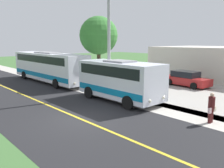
# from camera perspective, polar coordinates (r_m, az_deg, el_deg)

# --- Properties ---
(ground_plane) EXTENTS (120.00, 120.00, 0.00)m
(ground_plane) POSITION_cam_1_polar(r_m,az_deg,el_deg) (13.40, -7.44, -8.46)
(ground_plane) COLOR #3D6633
(road_surface) EXTENTS (8.00, 100.00, 0.01)m
(road_surface) POSITION_cam_1_polar(r_m,az_deg,el_deg) (13.40, -7.44, -8.44)
(road_surface) COLOR black
(road_surface) RESTS_ON ground
(sidewalk) EXTENTS (2.40, 100.00, 0.01)m
(sidewalk) POSITION_cam_1_polar(r_m,az_deg,el_deg) (16.76, 7.38, -4.61)
(sidewalk) COLOR #B2ADA3
(sidewalk) RESTS_ON ground
(road_centre_line) EXTENTS (0.16, 100.00, 0.00)m
(road_centre_line) POSITION_cam_1_polar(r_m,az_deg,el_deg) (13.40, -7.44, -8.42)
(road_centre_line) COLOR gold
(road_centre_line) RESTS_ON ground
(shuttle_bus_front) EXTENTS (2.76, 6.79, 2.95)m
(shuttle_bus_front) POSITION_cam_1_polar(r_m,az_deg,el_deg) (17.08, 1.88, 1.29)
(shuttle_bus_front) COLOR silver
(shuttle_bus_front) RESTS_ON ground
(transit_bus_rear) EXTENTS (2.66, 11.98, 3.17)m
(transit_bus_rear) POSITION_cam_1_polar(r_m,az_deg,el_deg) (25.88, -15.10, 4.29)
(transit_bus_rear) COLOR white
(transit_bus_rear) RESTS_ON ground
(pedestrian_with_bags) EXTENTS (0.72, 0.34, 1.64)m
(pedestrian_with_bags) POSITION_cam_1_polar(r_m,az_deg,el_deg) (13.57, 22.87, -5.11)
(pedestrian_with_bags) COLOR #4C1919
(pedestrian_with_bags) RESTS_ON ground
(street_light_pole) EXTENTS (1.97, 0.24, 7.81)m
(street_light_pole) POSITION_cam_1_polar(r_m,az_deg,el_deg) (18.32, -1.05, 10.37)
(street_light_pole) COLOR #9E9EA3
(street_light_pole) RESTS_ON ground
(parked_car_near) EXTENTS (2.26, 4.52, 1.45)m
(parked_car_near) POSITION_cam_1_polar(r_m,az_deg,el_deg) (23.95, 17.54, 1.16)
(parked_car_near) COLOR #A51E1E
(parked_car_near) RESTS_ON ground
(tree_curbside) EXTENTS (3.67, 3.67, 6.67)m
(tree_curbside) POSITION_cam_1_polar(r_m,az_deg,el_deg) (23.21, -3.26, 11.55)
(tree_curbside) COLOR #4C3826
(tree_curbside) RESTS_ON ground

